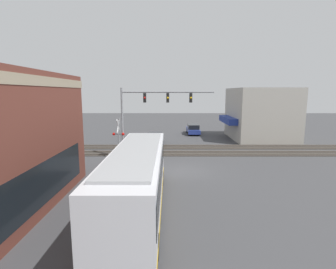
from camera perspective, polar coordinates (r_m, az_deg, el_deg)
The scene contains 10 objects.
ground_plane at distance 21.53m, azimuth 3.20°, elevation -7.82°, with size 120.00×120.00×0.00m, color #424244.
shop_building at distance 37.65m, azimuth 19.37°, elevation 4.27°, with size 9.28×8.72×6.85m.
city_bus at distance 14.09m, azimuth -6.72°, elevation -9.11°, with size 12.00×2.59×3.39m.
traffic_signal_gantry at distance 25.37m, azimuth -3.72°, elevation 6.38°, with size 0.42×8.93×6.72m.
crossing_signal at distance 25.77m, azimuth -10.71°, elevation 0.09°, with size 1.41×1.18×3.81m.
rail_track_near at distance 27.31m, azimuth 2.53°, elevation -4.09°, with size 2.60×60.00×0.15m.
rail_track_far at distance 30.43m, azimuth 2.28°, elevation -2.72°, with size 2.60×60.00×0.15m.
parked_car_grey at distance 32.02m, azimuth -2.84°, elevation -0.96°, with size 4.39×1.82×1.43m.
parked_car_blue at distance 40.17m, azimuth 5.48°, elevation 1.12°, with size 4.89×1.82×1.50m.
pedestrian_at_crossing at distance 26.31m, azimuth -6.95°, elevation -2.85°, with size 0.34×0.34×1.65m.
Camera 1 is at (-20.56, 1.14, 6.27)m, focal length 28.00 mm.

